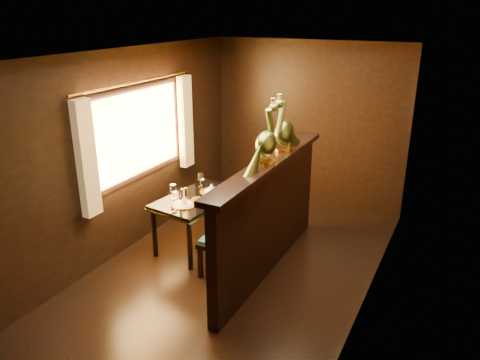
% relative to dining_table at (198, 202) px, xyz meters
% --- Properties ---
extents(ground, '(5.00, 5.00, 0.00)m').
position_rel_dining_table_xyz_m(ground, '(0.71, -0.42, -0.62)').
color(ground, black).
rests_on(ground, ground).
extents(room_shell, '(3.04, 5.04, 2.52)m').
position_rel_dining_table_xyz_m(room_shell, '(0.62, -0.41, 0.96)').
color(room_shell, black).
rests_on(room_shell, ground).
extents(partition, '(0.26, 2.70, 1.36)m').
position_rel_dining_table_xyz_m(partition, '(1.03, -0.12, 0.09)').
color(partition, black).
rests_on(partition, ground).
extents(dining_table, '(0.85, 1.25, 0.89)m').
position_rel_dining_table_xyz_m(dining_table, '(0.00, 0.00, 0.00)').
color(dining_table, black).
rests_on(dining_table, ground).
extents(chair_left, '(0.45, 0.48, 1.20)m').
position_rel_dining_table_xyz_m(chair_left, '(0.69, -0.45, 0.00)').
color(chair_left, black).
rests_on(chair_left, ground).
extents(chair_right, '(0.50, 0.52, 1.21)m').
position_rel_dining_table_xyz_m(chair_right, '(0.63, 0.52, 0.01)').
color(chair_right, black).
rests_on(chair_right, ground).
extents(peacock_left, '(0.21, 0.57, 0.68)m').
position_rel_dining_table_xyz_m(peacock_left, '(1.03, -0.24, 1.08)').
color(peacock_left, '#194D2B').
rests_on(peacock_left, partition).
extents(peacock_right, '(0.22, 0.59, 0.70)m').
position_rel_dining_table_xyz_m(peacock_right, '(1.03, 0.27, 1.09)').
color(peacock_right, '#194D2B').
rests_on(peacock_right, partition).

